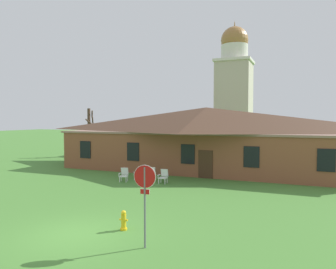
% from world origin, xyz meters
% --- Properties ---
extents(ground_plane, '(200.00, 200.00, 0.00)m').
position_xyz_m(ground_plane, '(0.00, 0.00, 0.00)').
color(ground_plane, '#477F33').
extents(brick_building, '(24.68, 10.40, 5.49)m').
position_xyz_m(brick_building, '(0.00, 18.24, 2.80)').
color(brick_building, brown).
rests_on(brick_building, ground).
extents(dome_tower, '(5.18, 5.18, 18.64)m').
position_xyz_m(dome_tower, '(-1.12, 36.91, 8.50)').
color(dome_tower, '#BCB29E').
rests_on(dome_tower, ground).
extents(stop_sign, '(0.80, 0.10, 2.87)m').
position_xyz_m(stop_sign, '(3.06, -0.13, 2.04)').
color(stop_sign, slate).
rests_on(stop_sign, ground).
extents(lawn_chair_by_porch, '(0.74, 0.79, 0.96)m').
position_xyz_m(lawn_chair_by_porch, '(-3.63, 9.85, 0.50)').
color(lawn_chair_by_porch, white).
rests_on(lawn_chair_by_porch, ground).
extents(lawn_chair_near_door, '(0.75, 0.80, 0.96)m').
position_xyz_m(lawn_chair_near_door, '(-2.85, 10.78, 0.50)').
color(lawn_chair_near_door, silver).
rests_on(lawn_chair_near_door, ground).
extents(lawn_chair_left_end, '(0.74, 0.79, 0.96)m').
position_xyz_m(lawn_chair_left_end, '(-1.94, 10.82, 0.50)').
color(lawn_chair_left_end, silver).
rests_on(lawn_chair_left_end, ground).
extents(lawn_chair_middle, '(0.66, 0.69, 0.96)m').
position_xyz_m(lawn_chair_middle, '(-0.78, 10.35, 0.50)').
color(lawn_chair_middle, white).
rests_on(lawn_chair_middle, ground).
extents(bare_tree_beside_building, '(1.37, 1.86, 5.74)m').
position_xyz_m(bare_tree_beside_building, '(-15.65, 22.21, 3.07)').
color(bare_tree_beside_building, brown).
rests_on(bare_tree_beside_building, ground).
extents(fire_hydrant, '(0.36, 0.28, 0.79)m').
position_xyz_m(fire_hydrant, '(1.48, 1.13, 0.38)').
color(fire_hydrant, gold).
rests_on(fire_hydrant, ground).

